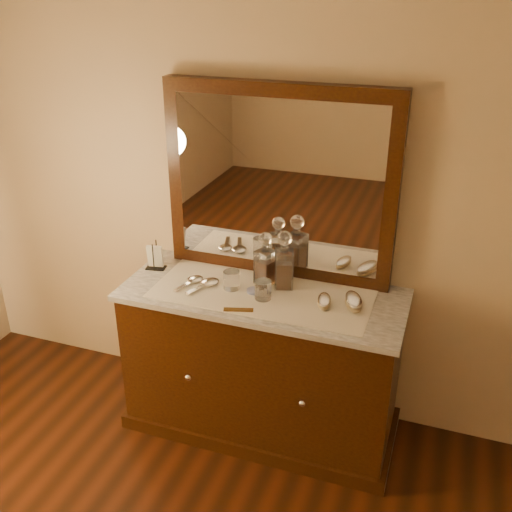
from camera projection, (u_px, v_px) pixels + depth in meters
name	position (u px, v px, depth m)	size (l,w,h in m)	color
dresser_cabinet	(262.00, 364.00, 3.15)	(1.40, 0.55, 0.82)	black
dresser_plinth	(262.00, 418.00, 3.31)	(1.46, 0.59, 0.08)	black
knob_left	(188.00, 377.00, 2.98)	(0.04, 0.04, 0.04)	silver
knob_right	(302.00, 403.00, 2.80)	(0.04, 0.04, 0.04)	silver
marble_top	(263.00, 295.00, 2.96)	(1.44, 0.59, 0.03)	white
mirror_frame	(279.00, 184.00, 2.95)	(1.20, 0.08, 1.00)	black
mirror_glass	(277.00, 186.00, 2.92)	(1.06, 0.01, 0.86)	white
lace_runner	(261.00, 294.00, 2.94)	(1.10, 0.45, 0.00)	white
pin_dish	(254.00, 291.00, 2.95)	(0.07, 0.07, 0.01)	white
comb	(238.00, 310.00, 2.79)	(0.14, 0.03, 0.01)	brown
napkin_rack	(155.00, 258.00, 3.18)	(0.11, 0.08, 0.16)	black
decanter_left	(265.00, 264.00, 2.99)	(0.11, 0.11, 0.29)	brown
decanter_right	(284.00, 266.00, 2.96)	(0.12, 0.12, 0.31)	brown
brush_near	(324.00, 301.00, 2.83)	(0.09, 0.16, 0.04)	tan
brush_far	(353.00, 301.00, 2.82)	(0.13, 0.19, 0.05)	tan
hand_mirror_outer	(193.00, 281.00, 3.05)	(0.10, 0.21, 0.02)	silver
hand_mirror_inner	(207.00, 283.00, 3.02)	(0.13, 0.23, 0.02)	silver
tumblers	(247.00, 285.00, 2.92)	(0.27, 0.13, 0.10)	white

